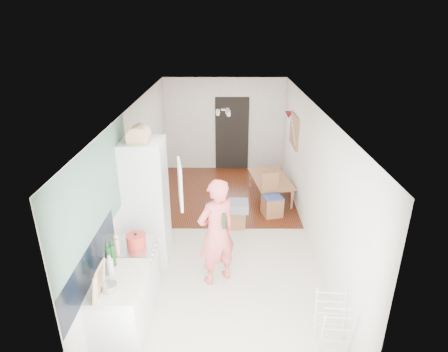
{
  "coord_description": "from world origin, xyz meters",
  "views": [
    {
      "loc": [
        0.04,
        -6.29,
        3.88
      ],
      "look_at": [
        0.0,
        0.2,
        1.15
      ],
      "focal_mm": 30.0,
      "sensor_mm": 36.0,
      "label": 1
    }
  ],
  "objects_px": {
    "dining_chair": "(273,196)",
    "stool": "(237,218)",
    "dining_table": "(271,189)",
    "person": "(216,223)",
    "drying_rack": "(333,324)"
  },
  "relations": [
    {
      "from": "person",
      "to": "dining_table",
      "type": "distance_m",
      "value": 3.34
    },
    {
      "from": "dining_chair",
      "to": "dining_table",
      "type": "bearing_deg",
      "value": 70.35
    },
    {
      "from": "dining_table",
      "to": "stool",
      "type": "distance_m",
      "value": 1.58
    },
    {
      "from": "person",
      "to": "dining_chair",
      "type": "xyz_separation_m",
      "value": [
        1.12,
        2.14,
        -0.58
      ]
    },
    {
      "from": "dining_chair",
      "to": "drying_rack",
      "type": "bearing_deg",
      "value": -98.71
    },
    {
      "from": "stool",
      "to": "drying_rack",
      "type": "height_order",
      "value": "drying_rack"
    },
    {
      "from": "stool",
      "to": "dining_chair",
      "type": "bearing_deg",
      "value": 32.48
    },
    {
      "from": "dining_chair",
      "to": "stool",
      "type": "relative_size",
      "value": 2.29
    },
    {
      "from": "dining_chair",
      "to": "stool",
      "type": "bearing_deg",
      "value": -162.21
    },
    {
      "from": "stool",
      "to": "drying_rack",
      "type": "relative_size",
      "value": 0.52
    },
    {
      "from": "person",
      "to": "drying_rack",
      "type": "relative_size",
      "value": 2.75
    },
    {
      "from": "person",
      "to": "stool",
      "type": "xyz_separation_m",
      "value": [
        0.37,
        1.67,
        -0.84
      ]
    },
    {
      "from": "person",
      "to": "drying_rack",
      "type": "distance_m",
      "value": 2.09
    },
    {
      "from": "dining_chair",
      "to": "stool",
      "type": "xyz_separation_m",
      "value": [
        -0.75,
        -0.48,
        -0.25
      ]
    },
    {
      "from": "dining_table",
      "to": "dining_chair",
      "type": "relative_size",
      "value": 1.34
    }
  ]
}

